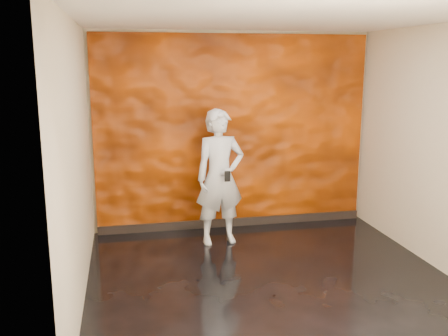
# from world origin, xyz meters

# --- Properties ---
(room) EXTENTS (4.02, 4.02, 2.81)m
(room) POSITION_xyz_m (0.00, 0.00, 1.40)
(room) COLOR black
(room) RESTS_ON ground
(feature_wall) EXTENTS (3.90, 0.06, 2.75)m
(feature_wall) POSITION_xyz_m (0.00, 1.96, 1.38)
(feature_wall) COLOR #CD4800
(feature_wall) RESTS_ON ground
(baseboard) EXTENTS (3.90, 0.04, 0.12)m
(baseboard) POSITION_xyz_m (0.00, 1.92, 0.06)
(baseboard) COLOR black
(baseboard) RESTS_ON ground
(man) EXTENTS (0.70, 0.50, 1.78)m
(man) POSITION_xyz_m (-0.32, 1.32, 0.89)
(man) COLOR #ADB3BD
(man) RESTS_ON ground
(phone) EXTENTS (0.07, 0.02, 0.14)m
(phone) POSITION_xyz_m (-0.28, 1.06, 0.96)
(phone) COLOR black
(phone) RESTS_ON man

